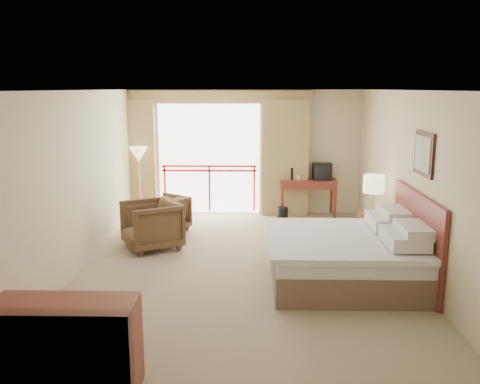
{
  "coord_description": "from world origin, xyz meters",
  "views": [
    {
      "loc": [
        0.11,
        -7.54,
        2.73
      ],
      "look_at": [
        -0.06,
        0.4,
        1.1
      ],
      "focal_mm": 38.0,
      "sensor_mm": 36.0,
      "label": 1
    }
  ],
  "objects_px": {
    "tv": "(322,171)",
    "nightstand": "(372,232)",
    "dresser": "(65,348)",
    "wastebasket": "(283,214)",
    "desk": "(307,187)",
    "bed": "(347,256)",
    "armchair_far": "(165,231)",
    "side_table": "(147,219)",
    "table_lamp": "(374,185)",
    "armchair_near": "(152,248)",
    "floor_lamp": "(138,157)"
  },
  "relations": [
    {
      "from": "tv",
      "to": "nightstand",
      "type": "bearing_deg",
      "value": -86.42
    },
    {
      "from": "dresser",
      "to": "wastebasket",
      "type": "bearing_deg",
      "value": 69.84
    },
    {
      "from": "tv",
      "to": "wastebasket",
      "type": "xyz_separation_m",
      "value": [
        -0.86,
        -0.43,
        -0.83
      ]
    },
    {
      "from": "wastebasket",
      "to": "dresser",
      "type": "relative_size",
      "value": 0.21
    },
    {
      "from": "desk",
      "to": "dresser",
      "type": "xyz_separation_m",
      "value": [
        -2.91,
        -6.71,
        -0.19
      ]
    },
    {
      "from": "bed",
      "to": "armchair_far",
      "type": "distance_m",
      "value": 3.99
    },
    {
      "from": "side_table",
      "to": "dresser",
      "type": "bearing_deg",
      "value": -87.46
    },
    {
      "from": "side_table",
      "to": "dresser",
      "type": "relative_size",
      "value": 0.45
    },
    {
      "from": "desk",
      "to": "tv",
      "type": "bearing_deg",
      "value": -13.46
    },
    {
      "from": "wastebasket",
      "to": "dresser",
      "type": "distance_m",
      "value": 6.66
    },
    {
      "from": "table_lamp",
      "to": "dresser",
      "type": "xyz_separation_m",
      "value": [
        -3.76,
        -4.32,
        -0.69
      ]
    },
    {
      "from": "nightstand",
      "to": "armchair_near",
      "type": "bearing_deg",
      "value": -178.89
    },
    {
      "from": "armchair_far",
      "to": "desk",
      "type": "bearing_deg",
      "value": 150.32
    },
    {
      "from": "table_lamp",
      "to": "floor_lamp",
      "type": "xyz_separation_m",
      "value": [
        -4.43,
        1.99,
        0.19
      ]
    },
    {
      "from": "wastebasket",
      "to": "table_lamp",
      "type": "bearing_deg",
      "value": -53.43
    },
    {
      "from": "wastebasket",
      "to": "dresser",
      "type": "height_order",
      "value": "dresser"
    },
    {
      "from": "side_table",
      "to": "floor_lamp",
      "type": "xyz_separation_m",
      "value": [
        -0.46,
        1.58,
        0.92
      ]
    },
    {
      "from": "bed",
      "to": "armchair_far",
      "type": "height_order",
      "value": "bed"
    },
    {
      "from": "wastebasket",
      "to": "armchair_far",
      "type": "distance_m",
      "value": 2.51
    },
    {
      "from": "bed",
      "to": "armchair_far",
      "type": "relative_size",
      "value": 2.79
    },
    {
      "from": "bed",
      "to": "wastebasket",
      "type": "distance_m",
      "value": 3.52
    },
    {
      "from": "wastebasket",
      "to": "desk",
      "type": "bearing_deg",
      "value": 41.17
    },
    {
      "from": "desk",
      "to": "wastebasket",
      "type": "relative_size",
      "value": 4.45
    },
    {
      "from": "floor_lamp",
      "to": "armchair_near",
      "type": "bearing_deg",
      "value": -72.71
    },
    {
      "from": "wastebasket",
      "to": "armchair_near",
      "type": "distance_m",
      "value": 3.09
    },
    {
      "from": "bed",
      "to": "dresser",
      "type": "xyz_separation_m",
      "value": [
        -3.06,
        -2.78,
        0.06
      ]
    },
    {
      "from": "desk",
      "to": "side_table",
      "type": "bearing_deg",
      "value": -150.03
    },
    {
      "from": "wastebasket",
      "to": "side_table",
      "type": "relative_size",
      "value": 0.47
    },
    {
      "from": "floor_lamp",
      "to": "table_lamp",
      "type": "bearing_deg",
      "value": -24.21
    },
    {
      "from": "desk",
      "to": "wastebasket",
      "type": "height_order",
      "value": "desk"
    },
    {
      "from": "table_lamp",
      "to": "side_table",
      "type": "bearing_deg",
      "value": 174.0
    },
    {
      "from": "floor_lamp",
      "to": "wastebasket",
      "type": "bearing_deg",
      "value": -1.75
    },
    {
      "from": "floor_lamp",
      "to": "armchair_far",
      "type": "bearing_deg",
      "value": -55.13
    },
    {
      "from": "wastebasket",
      "to": "armchair_far",
      "type": "relative_size",
      "value": 0.36
    },
    {
      "from": "desk",
      "to": "side_table",
      "type": "xyz_separation_m",
      "value": [
        -3.12,
        -1.97,
        -0.22
      ]
    },
    {
      "from": "table_lamp",
      "to": "tv",
      "type": "bearing_deg",
      "value": 103.29
    },
    {
      "from": "side_table",
      "to": "armchair_far",
      "type": "bearing_deg",
      "value": 69.3
    },
    {
      "from": "table_lamp",
      "to": "desk",
      "type": "distance_m",
      "value": 2.59
    },
    {
      "from": "nightstand",
      "to": "side_table",
      "type": "height_order",
      "value": "nightstand"
    },
    {
      "from": "table_lamp",
      "to": "armchair_far",
      "type": "relative_size",
      "value": 0.83
    },
    {
      "from": "tv",
      "to": "armchair_near",
      "type": "distance_m",
      "value": 4.14
    },
    {
      "from": "tv",
      "to": "side_table",
      "type": "distance_m",
      "value": 3.96
    },
    {
      "from": "table_lamp",
      "to": "side_table",
      "type": "relative_size",
      "value": 1.09
    },
    {
      "from": "table_lamp",
      "to": "dresser",
      "type": "height_order",
      "value": "table_lamp"
    },
    {
      "from": "side_table",
      "to": "floor_lamp",
      "type": "relative_size",
      "value": 0.38
    },
    {
      "from": "nightstand",
      "to": "wastebasket",
      "type": "height_order",
      "value": "nightstand"
    },
    {
      "from": "table_lamp",
      "to": "desk",
      "type": "relative_size",
      "value": 0.52
    },
    {
      "from": "bed",
      "to": "armchair_near",
      "type": "relative_size",
      "value": 2.34
    },
    {
      "from": "tv",
      "to": "wastebasket",
      "type": "distance_m",
      "value": 1.27
    },
    {
      "from": "tv",
      "to": "armchair_far",
      "type": "relative_size",
      "value": 0.51
    }
  ]
}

